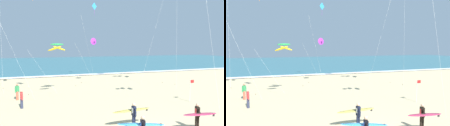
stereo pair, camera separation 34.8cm
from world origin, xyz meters
TOP-DOWN VIEW (x-y plane):
  - ocean_water at (0.00, 57.63)m, footprint 160.00×60.00m
  - shoreline_foam at (0.00, 27.93)m, footprint 160.00×1.76m
  - surfer_lead at (3.29, -0.03)m, footprint 2.11×1.17m
  - surfer_third at (-0.33, 1.78)m, footprint 2.60×0.97m
  - kite_diamond_cobalt_high at (2.56, 21.55)m, footprint 2.92×2.09m
  - kite_delta_violet_low at (1.76, 18.79)m, footprint 3.33×1.47m
  - kite_arc_emerald_close at (-3.75, 13.20)m, footprint 4.10×3.09m
  - bystander_green_top at (-7.70, 12.23)m, footprint 0.38×0.37m
  - bystander_red_top at (-7.18, 8.98)m, footprint 0.24×0.49m
  - lifeguard_flag at (7.71, 6.09)m, footprint 0.45×0.05m

SIDE VIEW (x-z plane):
  - ocean_water at x=0.00m, z-range 0.00..0.08m
  - shoreline_foam at x=0.00m, z-range 0.08..0.09m
  - bystander_green_top at x=-7.70m, z-range 0.02..1.61m
  - bystander_red_top at x=-7.18m, z-range 0.02..1.61m
  - surfer_lead at x=3.29m, z-range 0.19..1.90m
  - surfer_third at x=-0.33m, z-range 0.20..1.91m
  - lifeguard_flag at x=7.71m, z-range 0.22..2.32m
  - kite_arc_emerald_close at x=-3.75m, z-range 2.35..7.84m
  - kite_delta_violet_low at x=1.76m, z-range 2.64..8.97m
  - kite_diamond_cobalt_high at x=2.56m, z-range 4.72..16.34m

